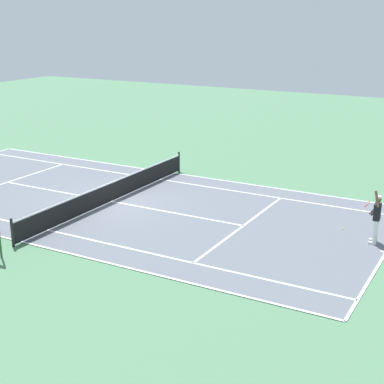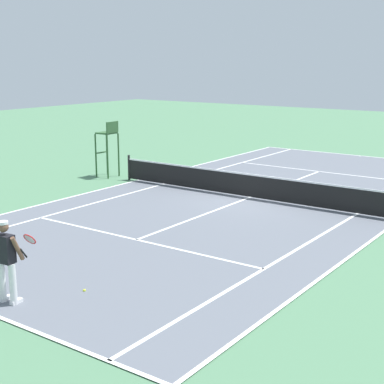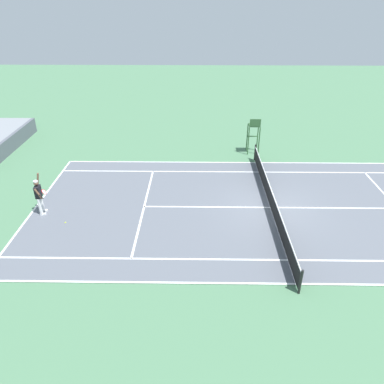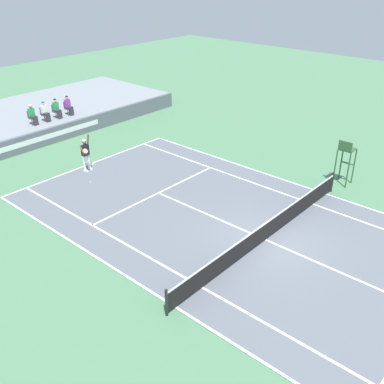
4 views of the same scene
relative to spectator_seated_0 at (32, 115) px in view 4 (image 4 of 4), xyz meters
The scene contains 12 objects.
ground_plane 17.75m from the spectator_seated_0, 90.05° to the right, with size 80.00×80.00×0.00m, color #4C7A56.
court 17.75m from the spectator_seated_0, 90.05° to the right, with size 11.08×23.88×0.03m.
net 17.71m from the spectator_seated_0, 90.05° to the right, with size 11.98×0.10×1.07m.
barrier_wall 1.74m from the spectator_seated_0, 90.62° to the right, with size 22.47×0.25×1.05m.
bleacher_platform 3.17m from the spectator_seated_0, 90.28° to the left, with size 22.47×8.31×1.05m, color gray.
spectator_seated_0 is the anchor object (origin of this frame).
spectator_seated_1 0.90m from the spectator_seated_0, ahead, with size 0.44×0.60×1.27m.
spectator_seated_2 1.78m from the spectator_seated_0, ahead, with size 0.44×0.60×1.27m.
spectator_seated_3 2.70m from the spectator_seated_0, ahead, with size 0.44×0.60×1.27m.
tennis_player 6.44m from the spectator_seated_0, 96.35° to the right, with size 0.75×0.68×2.08m.
tennis_ball 8.05m from the spectator_seated_0, 101.28° to the right, with size 0.07×0.07×0.07m, color #D1E533.
umpire_chair 19.05m from the spectator_seated_0, 68.08° to the right, with size 0.77×0.77×2.44m.
Camera 4 is at (-13.87, -8.14, 10.54)m, focal length 42.11 mm.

